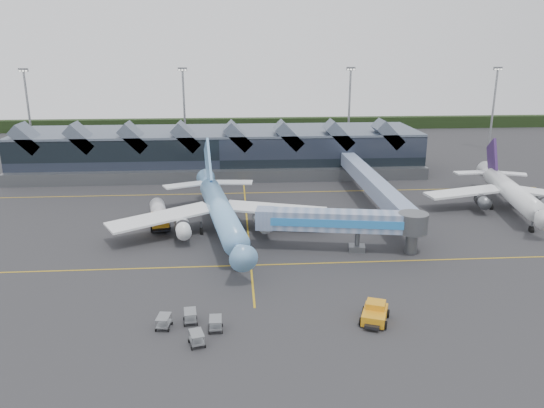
{
  "coord_description": "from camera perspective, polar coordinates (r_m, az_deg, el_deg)",
  "views": [
    {
      "loc": [
        -1.96,
        -73.1,
        28.04
      ],
      "look_at": [
        3.66,
        3.46,
        5.0
      ],
      "focal_mm": 35.0,
      "sensor_mm": 36.0,
      "label": 1
    }
  ],
  "objects": [
    {
      "name": "main_airliner",
      "position": [
        82.2,
        -5.62,
        -0.55
      ],
      "size": [
        34.38,
        39.94,
        12.85
      ],
      "rotation": [
        0.0,
        0.0,
        0.16
      ],
      "color": "#70B8E4",
      "rests_on": "ground"
    },
    {
      "name": "pushback_tug",
      "position": [
        58.14,
        11.0,
        -11.48
      ],
      "size": [
        3.9,
        4.86,
        1.95
      ],
      "rotation": [
        0.0,
        0.0,
        -0.37
      ],
      "color": "orange",
      "rests_on": "ground"
    },
    {
      "name": "regional_jet",
      "position": [
        102.36,
        24.16,
        1.36
      ],
      "size": [
        29.28,
        32.33,
        11.12
      ],
      "rotation": [
        0.0,
        0.0,
        -0.18
      ],
      "color": "white",
      "rests_on": "ground"
    },
    {
      "name": "light_masts",
      "position": [
        138.7,
        5.45,
        10.2
      ],
      "size": [
        132.4,
        42.56,
        22.45
      ],
      "color": "gray",
      "rests_on": "ground"
    },
    {
      "name": "jet_bridge",
      "position": [
        75.03,
        8.51,
        -1.97
      ],
      "size": [
        23.84,
        7.34,
        5.96
      ],
      "rotation": [
        0.0,
        0.0,
        -0.17
      ],
      "color": "#657FA8",
      "rests_on": "ground"
    },
    {
      "name": "baggage_carts",
      "position": [
        55.93,
        -8.65,
        -12.69
      ],
      "size": [
        6.82,
        6.59,
        1.37
      ],
      "rotation": [
        0.0,
        0.0,
        0.01
      ],
      "color": "gray",
      "rests_on": "ground"
    },
    {
      "name": "taxi_stripes",
      "position": [
        87.73,
        -2.7,
        -1.95
      ],
      "size": [
        120.0,
        60.0,
        0.01
      ],
      "color": "#BF9516",
      "rests_on": "ground"
    },
    {
      "name": "tree_line_far",
      "position": [
        184.96,
        -3.59,
        8.58
      ],
      "size": [
        260.0,
        4.0,
        4.0
      ],
      "primitive_type": "cube",
      "color": "black",
      "rests_on": "ground"
    },
    {
      "name": "terminal",
      "position": [
        122.7,
        -5.6,
        5.75
      ],
      "size": [
        90.0,
        22.25,
        12.52
      ],
      "color": "black",
      "rests_on": "ground"
    },
    {
      "name": "fuel_truck",
      "position": [
        87.77,
        -12.1,
        -0.98
      ],
      "size": [
        4.4,
        10.43,
        3.47
      ],
      "rotation": [
        0.0,
        0.0,
        0.19
      ],
      "color": "black",
      "rests_on": "ground"
    },
    {
      "name": "ground",
      "position": [
        78.32,
        -2.49,
        -4.29
      ],
      "size": [
        260.0,
        260.0,
        0.0
      ],
      "primitive_type": "plane",
      "color": "#252527",
      "rests_on": "ground"
    }
  ]
}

